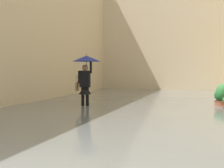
# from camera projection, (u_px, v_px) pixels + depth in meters

# --- Properties ---
(ground_plane) EXTENTS (60.00, 60.00, 0.00)m
(ground_plane) POSITION_uv_depth(u_px,v_px,m) (126.00, 108.00, 12.45)
(ground_plane) COLOR #605B56
(flood_water) EXTENTS (8.91, 25.23, 0.14)m
(flood_water) POSITION_uv_depth(u_px,v_px,m) (126.00, 106.00, 12.44)
(flood_water) COLOR slate
(flood_water) RESTS_ON ground_plane
(building_facade_right) EXTENTS (2.04, 23.23, 8.23)m
(building_facade_right) POSITION_uv_depth(u_px,v_px,m) (15.00, 10.00, 13.66)
(building_facade_right) COLOR beige
(building_facade_right) RESTS_ON ground_plane
(building_facade_far) EXTENTS (11.71, 1.80, 10.95)m
(building_facade_far) POSITION_uv_depth(u_px,v_px,m) (162.00, 14.00, 22.28)
(building_facade_far) COLOR beige
(building_facade_far) RESTS_ON ground_plane
(person_wading) EXTENTS (1.08, 1.08, 2.11)m
(person_wading) POSITION_uv_depth(u_px,v_px,m) (86.00, 70.00, 11.96)
(person_wading) COLOR black
(person_wading) RESTS_ON ground_plane
(potted_plant_mid_left) EXTENTS (0.44, 0.44, 0.75)m
(potted_plant_mid_left) POSITION_uv_depth(u_px,v_px,m) (220.00, 99.00, 12.01)
(potted_plant_mid_left) COLOR #9E563D
(potted_plant_mid_left) RESTS_ON ground_plane
(potted_plant_near_left) EXTENTS (0.50, 0.50, 0.93)m
(potted_plant_near_left) POSITION_uv_depth(u_px,v_px,m) (222.00, 94.00, 13.06)
(potted_plant_near_left) COLOR brown
(potted_plant_near_left) RESTS_ON ground_plane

